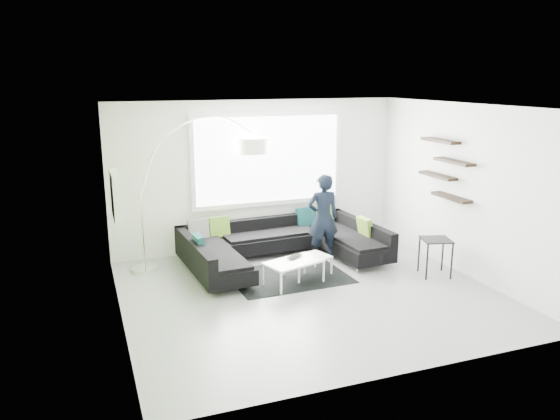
% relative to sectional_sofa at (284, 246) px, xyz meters
% --- Properties ---
extents(ground, '(5.50, 5.50, 0.00)m').
position_rel_sectional_sofa_xyz_m(ground, '(-0.11, -1.39, -0.32)').
color(ground, slate).
rests_on(ground, ground).
extents(room_shell, '(5.54, 5.04, 2.82)m').
position_rel_sectional_sofa_xyz_m(room_shell, '(-0.07, -1.19, 1.49)').
color(room_shell, white).
rests_on(room_shell, ground).
extents(sectional_sofa, '(3.48, 2.29, 0.72)m').
position_rel_sectional_sofa_xyz_m(sectional_sofa, '(0.00, 0.00, 0.00)').
color(sectional_sofa, black).
rests_on(sectional_sofa, ground).
extents(rug, '(1.93, 1.43, 0.01)m').
position_rel_sectional_sofa_xyz_m(rug, '(-0.15, -0.64, -0.31)').
color(rug, black).
rests_on(rug, ground).
extents(coffee_table, '(1.31, 0.98, 0.38)m').
position_rel_sectional_sofa_xyz_m(coffee_table, '(-0.01, -0.83, -0.13)').
color(coffee_table, white).
rests_on(coffee_table, ground).
extents(arc_lamp, '(2.44, 0.98, 2.55)m').
position_rel_sectional_sofa_xyz_m(arc_lamp, '(-2.33, 0.51, 0.96)').
color(arc_lamp, silver).
rests_on(arc_lamp, ground).
extents(side_table, '(0.56, 0.56, 0.62)m').
position_rel_sectional_sofa_xyz_m(side_table, '(2.14, -1.40, -0.01)').
color(side_table, black).
rests_on(side_table, ground).
extents(person, '(0.65, 0.50, 1.56)m').
position_rel_sectional_sofa_xyz_m(person, '(0.74, -0.02, 0.46)').
color(person, black).
rests_on(person, ground).
extents(laptop, '(0.51, 0.50, 0.02)m').
position_rel_sectional_sofa_xyz_m(laptop, '(-0.09, -0.83, 0.07)').
color(laptop, black).
rests_on(laptop, coffee_table).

